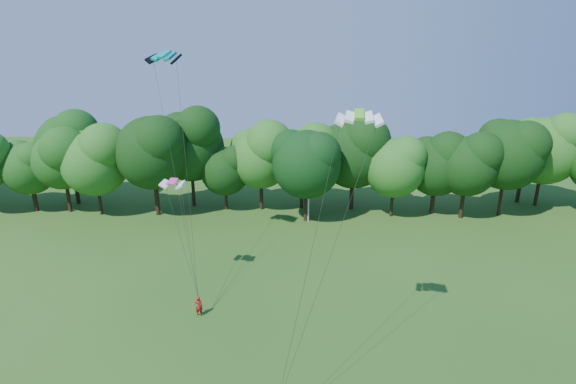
{
  "coord_description": "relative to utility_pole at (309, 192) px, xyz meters",
  "views": [
    {
      "loc": [
        1.74,
        -17.37,
        20.1
      ],
      "look_at": [
        0.73,
        13.0,
        9.95
      ],
      "focal_mm": 28.0,
      "sensor_mm": 36.0,
      "label": 1
    }
  ],
  "objects": [
    {
      "name": "utility_pole",
      "position": [
        0.0,
        0.0,
        0.0
      ],
      "size": [
        1.32,
        0.67,
        7.07
      ],
      "rotation": [
        0.0,
        0.0,
        -0.44
      ],
      "color": "silver",
      "rests_on": "ground"
    },
    {
      "name": "kite_green",
      "position": [
        2.32,
        -24.66,
        12.69
      ],
      "size": [
        2.64,
        1.36,
        0.51
      ],
      "rotation": [
        0.0,
        0.0,
        -0.09
      ],
      "color": "#50D720",
      "rests_on": "ground"
    },
    {
      "name": "kite_teal",
      "position": [
        -12.38,
        -10.61,
        15.48
      ],
      "size": [
        3.28,
        2.37,
        0.7
      ],
      "rotation": [
        0.0,
        0.0,
        -0.39
      ],
      "color": "#049388",
      "rests_on": "ground"
    },
    {
      "name": "kite_flyer_left",
      "position": [
        -8.62,
        -19.64,
        -2.83
      ],
      "size": [
        0.64,
        0.45,
        1.67
      ],
      "primitive_type": "imported",
      "rotation": [
        0.0,
        0.0,
        3.06
      ],
      "color": "#A81516",
      "rests_on": "ground"
    },
    {
      "name": "kite_pink",
      "position": [
        -11.09,
        -15.55,
        5.9
      ],
      "size": [
        2.1,
        1.24,
        0.37
      ],
      "rotation": [
        0.0,
        0.0,
        -0.15
      ],
      "color": "#D63B92",
      "rests_on": "ground"
    },
    {
      "name": "tree_back_center",
      "position": [
        -0.28,
        0.18,
        4.2
      ],
      "size": [
        8.67,
        8.67,
        12.6
      ],
      "color": "#332313",
      "rests_on": "ground"
    },
    {
      "name": "tree_back_east",
      "position": [
        27.76,
        7.66,
        3.7
      ],
      "size": [
        8.12,
        8.12,
        11.81
      ],
      "color": "#382516",
      "rests_on": "ground"
    },
    {
      "name": "tree_back_west",
      "position": [
        -30.17,
        5.27,
        4.52
      ],
      "size": [
        9.01,
        9.01,
        13.11
      ],
      "color": "black",
      "rests_on": "ground"
    }
  ]
}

